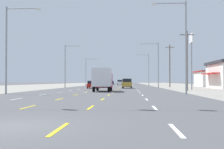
{
  "coord_description": "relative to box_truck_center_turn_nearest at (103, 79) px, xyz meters",
  "views": [
    {
      "loc": [
        3.87,
        -9.52,
        1.45
      ],
      "look_at": [
        -0.06,
        59.64,
        3.0
      ],
      "focal_mm": 48.37,
      "sensor_mm": 36.0,
      "label": 1
    }
  ],
  "objects": [
    {
      "name": "ground_plane",
      "position": [
        -0.11,
        32.85,
        -1.84
      ],
      "size": [
        572.0,
        572.0,
        0.0
      ],
      "primitive_type": "plane",
      "color": "#4C4C4F"
    },
    {
      "name": "lot_apron_left",
      "position": [
        -24.86,
        32.85,
        -1.83
      ],
      "size": [
        28.0,
        440.0,
        0.01
      ],
      "primitive_type": "cube",
      "color": "gray",
      "rests_on": "ground"
    },
    {
      "name": "lot_apron_right",
      "position": [
        24.64,
        32.85,
        -1.83
      ],
      "size": [
        28.0,
        440.0,
        0.01
      ],
      "primitive_type": "cube",
      "color": "gray",
      "rests_on": "ground"
    },
    {
      "name": "lane_markings",
      "position": [
        -0.11,
        71.35,
        -1.83
      ],
      "size": [
        10.64,
        227.6,
        0.01
      ],
      "color": "white",
      "rests_on": "ground"
    },
    {
      "name": "signal_span_wire",
      "position": [
        0.28,
        -24.62,
        3.68
      ],
      "size": [
        25.43,
        0.53,
        9.54
      ],
      "color": "brown",
      "rests_on": "ground"
    },
    {
      "name": "box_truck_center_turn_nearest",
      "position": [
        0.0,
        0.0,
        0.0
      ],
      "size": [
        2.4,
        7.2,
        3.23
      ],
      "color": "maroon",
      "rests_on": "ground"
    },
    {
      "name": "hatchback_inner_left_near",
      "position": [
        -3.6,
        17.08,
        -1.05
      ],
      "size": [
        1.72,
        3.9,
        1.54
      ],
      "color": "red",
      "rests_on": "ground"
    },
    {
      "name": "suv_inner_right_mid",
      "position": [
        3.33,
        19.51,
        -0.81
      ],
      "size": [
        1.98,
        4.9,
        1.98
      ],
      "color": "#B28C33",
      "rests_on": "ground"
    },
    {
      "name": "sedan_inner_right_midfar",
      "position": [
        3.29,
        35.76,
        -1.08
      ],
      "size": [
        1.8,
        4.5,
        1.46
      ],
      "color": "silver",
      "rests_on": "ground"
    },
    {
      "name": "suv_center_turn_far",
      "position": [
        0.06,
        77.44,
        -0.81
      ],
      "size": [
        1.98,
        4.9,
        1.98
      ],
      "color": "white",
      "rests_on": "ground"
    },
    {
      "name": "hatchback_inner_left_farther",
      "position": [
        -3.5,
        83.76,
        -1.05
      ],
      "size": [
        1.72,
        3.9,
        1.54
      ],
      "color": "navy",
      "rests_on": "ground"
    },
    {
      "name": "storefront_right_row_2",
      "position": [
        28.12,
        42.8,
        0.36
      ],
      "size": [
        10.82,
        11.76,
        4.35
      ],
      "color": "silver",
      "rests_on": "ground"
    },
    {
      "name": "pole_sign_right_row_1",
      "position": [
        14.28,
        8.7,
        5.48
      ],
      "size": [
        0.24,
        2.55,
        9.47
      ],
      "color": "gray",
      "rests_on": "ground"
    },
    {
      "name": "streetlight_left_row_0",
      "position": [
        -9.86,
        -9.08,
        3.94
      ],
      "size": [
        4.08,
        0.26,
        10.01
      ],
      "color": "gray",
      "rests_on": "ground"
    },
    {
      "name": "streetlight_right_row_0",
      "position": [
        9.68,
        -9.08,
        4.11
      ],
      "size": [
        3.93,
        0.26,
        10.37
      ],
      "color": "gray",
      "rests_on": "ground"
    },
    {
      "name": "streetlight_left_row_1",
      "position": [
        -9.95,
        22.6,
        3.55
      ],
      "size": [
        3.37,
        0.26,
        9.42
      ],
      "color": "gray",
      "rests_on": "ground"
    },
    {
      "name": "streetlight_right_row_1",
      "position": [
        9.62,
        22.6,
        3.85
      ],
      "size": [
        4.16,
        0.26,
        9.81
      ],
      "color": "gray",
      "rests_on": "ground"
    },
    {
      "name": "streetlight_left_row_2",
      "position": [
        -9.78,
        54.28,
        3.42
      ],
      "size": [
        4.34,
        0.26,
        8.96
      ],
      "color": "gray",
      "rests_on": "ground"
    },
    {
      "name": "streetlight_right_row_2",
      "position": [
        9.63,
        54.28,
        4.03
      ],
      "size": [
        4.2,
        0.26,
        10.16
      ],
      "color": "gray",
      "rests_on": "ground"
    },
    {
      "name": "utility_pole_right_row_0",
      "position": [
        12.75,
        4.7,
        3.0
      ],
      "size": [
        2.2,
        0.26,
        9.29
      ],
      "color": "brown",
      "rests_on": "ground"
    },
    {
      "name": "utility_pole_right_row_1",
      "position": [
        13.68,
        31.39,
        3.54
      ],
      "size": [
        2.2,
        0.26,
        10.35
      ],
      "color": "brown",
      "rests_on": "ground"
    }
  ]
}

